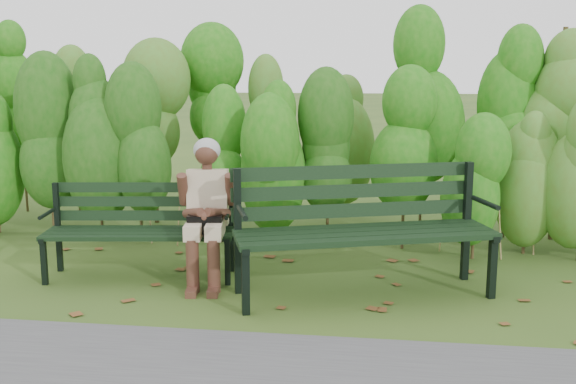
# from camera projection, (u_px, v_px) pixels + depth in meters

# --- Properties ---
(ground) EXTENTS (80.00, 80.00, 0.00)m
(ground) POSITION_uv_depth(u_px,v_px,m) (282.00, 290.00, 5.50)
(ground) COLOR #334E1C
(hedge_band) EXTENTS (11.04, 1.67, 2.42)m
(hedge_band) POSITION_uv_depth(u_px,v_px,m) (307.00, 118.00, 7.08)
(hedge_band) COLOR #47381E
(hedge_band) RESTS_ON ground
(leaf_litter) EXTENTS (5.94, 2.14, 0.01)m
(leaf_litter) POSITION_uv_depth(u_px,v_px,m) (274.00, 290.00, 5.48)
(leaf_litter) COLOR brown
(leaf_litter) RESTS_ON ground
(bench_left) EXTENTS (1.65, 0.73, 0.80)m
(bench_left) POSITION_uv_depth(u_px,v_px,m) (142.00, 222.00, 5.81)
(bench_left) COLOR black
(bench_left) RESTS_ON ground
(bench_right) EXTENTS (2.14, 1.26, 1.02)m
(bench_right) POSITION_uv_depth(u_px,v_px,m) (361.00, 219.00, 5.36)
(bench_right) COLOR black
(bench_right) RESTS_ON ground
(seated_woman) EXTENTS (0.50, 0.74, 1.21)m
(seated_woman) POSITION_uv_depth(u_px,v_px,m) (206.00, 203.00, 5.61)
(seated_woman) COLOR tan
(seated_woman) RESTS_ON ground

